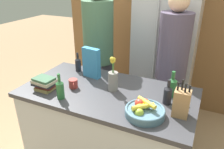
{
  "coord_description": "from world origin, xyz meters",
  "views": [
    {
      "loc": [
        0.77,
        -1.55,
        1.86
      ],
      "look_at": [
        0.0,
        0.1,
        1.01
      ],
      "focal_mm": 35.0,
      "sensor_mm": 36.0,
      "label": 1
    }
  ],
  "objects_px": {
    "bottle_water": "(168,94)",
    "fruit_bowl": "(144,110)",
    "knife_block": "(181,103)",
    "bottle_oil": "(78,64)",
    "person_at_sink": "(99,50)",
    "person_in_blue": "(171,65)",
    "bottle_vinegar": "(60,89)",
    "flower_vase": "(113,79)",
    "book_stack": "(45,83)",
    "cereal_box": "(91,63)",
    "bottle_wine": "(172,86)",
    "coffee_mug": "(73,84)",
    "refrigerator": "(165,47)"
  },
  "relations": [
    {
      "from": "bottle_wine",
      "to": "bottle_water",
      "type": "distance_m",
      "value": 0.14
    },
    {
      "from": "knife_block",
      "to": "person_in_blue",
      "type": "bearing_deg",
      "value": 106.01
    },
    {
      "from": "knife_block",
      "to": "coffee_mug",
      "type": "relative_size",
      "value": 2.77
    },
    {
      "from": "knife_block",
      "to": "bottle_oil",
      "type": "relative_size",
      "value": 1.4
    },
    {
      "from": "book_stack",
      "to": "bottle_water",
      "type": "height_order",
      "value": "bottle_water"
    },
    {
      "from": "cereal_box",
      "to": "book_stack",
      "type": "xyz_separation_m",
      "value": [
        -0.25,
        -0.41,
        -0.09
      ]
    },
    {
      "from": "coffee_mug",
      "to": "person_in_blue",
      "type": "height_order",
      "value": "person_in_blue"
    },
    {
      "from": "book_stack",
      "to": "bottle_vinegar",
      "type": "height_order",
      "value": "bottle_vinegar"
    },
    {
      "from": "bottle_vinegar",
      "to": "bottle_water",
      "type": "relative_size",
      "value": 1.07
    },
    {
      "from": "book_stack",
      "to": "bottle_vinegar",
      "type": "relative_size",
      "value": 0.9
    },
    {
      "from": "bottle_oil",
      "to": "bottle_wine",
      "type": "distance_m",
      "value": 1.03
    },
    {
      "from": "coffee_mug",
      "to": "knife_block",
      "type": "bearing_deg",
      "value": -1.86
    },
    {
      "from": "knife_block",
      "to": "bottle_water",
      "type": "height_order",
      "value": "knife_block"
    },
    {
      "from": "refrigerator",
      "to": "bottle_oil",
      "type": "xyz_separation_m",
      "value": [
        -0.73,
        -0.94,
        -0.01
      ]
    },
    {
      "from": "flower_vase",
      "to": "bottle_vinegar",
      "type": "height_order",
      "value": "flower_vase"
    },
    {
      "from": "knife_block",
      "to": "bottle_oil",
      "type": "height_order",
      "value": "knife_block"
    },
    {
      "from": "refrigerator",
      "to": "knife_block",
      "type": "relative_size",
      "value": 6.82
    },
    {
      "from": "fruit_bowl",
      "to": "knife_block",
      "type": "xyz_separation_m",
      "value": [
        0.24,
        0.11,
        0.07
      ]
    },
    {
      "from": "person_at_sink",
      "to": "person_in_blue",
      "type": "bearing_deg",
      "value": 13.28
    },
    {
      "from": "flower_vase",
      "to": "bottle_oil",
      "type": "xyz_separation_m",
      "value": [
        -0.52,
        0.23,
        -0.03
      ]
    },
    {
      "from": "refrigerator",
      "to": "person_at_sink",
      "type": "bearing_deg",
      "value": -142.0
    },
    {
      "from": "bottle_water",
      "to": "flower_vase",
      "type": "bearing_deg",
      "value": 178.13
    },
    {
      "from": "bottle_oil",
      "to": "person_at_sink",
      "type": "bearing_deg",
      "value": 85.01
    },
    {
      "from": "person_in_blue",
      "to": "coffee_mug",
      "type": "bearing_deg",
      "value": -150.36
    },
    {
      "from": "cereal_box",
      "to": "coffee_mug",
      "type": "relative_size",
      "value": 2.94
    },
    {
      "from": "bottle_oil",
      "to": "bottle_wine",
      "type": "relative_size",
      "value": 0.9
    },
    {
      "from": "fruit_bowl",
      "to": "flower_vase",
      "type": "xyz_separation_m",
      "value": [
        -0.37,
        0.25,
        0.07
      ]
    },
    {
      "from": "coffee_mug",
      "to": "bottle_water",
      "type": "bearing_deg",
      "value": 6.45
    },
    {
      "from": "fruit_bowl",
      "to": "book_stack",
      "type": "relative_size",
      "value": 1.48
    },
    {
      "from": "bottle_oil",
      "to": "bottle_water",
      "type": "relative_size",
      "value": 0.97
    },
    {
      "from": "bottle_oil",
      "to": "cereal_box",
      "type": "bearing_deg",
      "value": -18.2
    },
    {
      "from": "flower_vase",
      "to": "cereal_box",
      "type": "height_order",
      "value": "flower_vase"
    },
    {
      "from": "knife_block",
      "to": "bottle_vinegar",
      "type": "distance_m",
      "value": 0.97
    },
    {
      "from": "bottle_vinegar",
      "to": "person_in_blue",
      "type": "bearing_deg",
      "value": 52.15
    },
    {
      "from": "refrigerator",
      "to": "book_stack",
      "type": "xyz_separation_m",
      "value": [
        -0.77,
        -1.43,
        -0.03
      ]
    },
    {
      "from": "coffee_mug",
      "to": "bottle_wine",
      "type": "distance_m",
      "value": 0.89
    },
    {
      "from": "book_stack",
      "to": "person_in_blue",
      "type": "bearing_deg",
      "value": 42.47
    },
    {
      "from": "fruit_bowl",
      "to": "bottle_water",
      "type": "height_order",
      "value": "bottle_water"
    },
    {
      "from": "refrigerator",
      "to": "bottle_wine",
      "type": "bearing_deg",
      "value": -74.41
    },
    {
      "from": "bottle_water",
      "to": "bottle_vinegar",
      "type": "bearing_deg",
      "value": -160.2
    },
    {
      "from": "bottle_water",
      "to": "fruit_bowl",
      "type": "bearing_deg",
      "value": -116.85
    },
    {
      "from": "bottle_oil",
      "to": "coffee_mug",
      "type": "bearing_deg",
      "value": -63.93
    },
    {
      "from": "bottle_wine",
      "to": "person_in_blue",
      "type": "distance_m",
      "value": 0.52
    },
    {
      "from": "refrigerator",
      "to": "book_stack",
      "type": "relative_size",
      "value": 9.71
    },
    {
      "from": "flower_vase",
      "to": "bottle_vinegar",
      "type": "distance_m",
      "value": 0.47
    },
    {
      "from": "bottle_water",
      "to": "person_in_blue",
      "type": "xyz_separation_m",
      "value": [
        -0.1,
        0.65,
        -0.0
      ]
    },
    {
      "from": "fruit_bowl",
      "to": "bottle_oil",
      "type": "distance_m",
      "value": 1.02
    },
    {
      "from": "person_at_sink",
      "to": "person_in_blue",
      "type": "relative_size",
      "value": 1.05
    },
    {
      "from": "fruit_bowl",
      "to": "flower_vase",
      "type": "bearing_deg",
      "value": 146.0
    },
    {
      "from": "fruit_bowl",
      "to": "flower_vase",
      "type": "height_order",
      "value": "flower_vase"
    }
  ]
}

